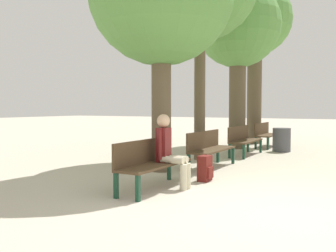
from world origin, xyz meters
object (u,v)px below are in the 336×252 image
object	(u,v)px
bench_row_0	(151,160)
trash_bin	(282,140)
bench_row_1	(209,146)
bench_row_3	(266,133)
tree_row_2	(238,28)
tree_row_3	(255,23)
person_seated	(169,149)
backpack	(205,169)
bench_row_2	(243,138)

from	to	relation	value
bench_row_0	trash_bin	bearing A→B (deg)	83.08
bench_row_0	bench_row_1	distance (m)	2.52
bench_row_3	tree_row_2	size ratio (longest dim) A/B	0.32
bench_row_3	trash_bin	world-z (taller)	bench_row_3
tree_row_2	tree_row_3	distance (m)	2.06
bench_row_0	person_seated	size ratio (longest dim) A/B	1.39
trash_bin	bench_row_1	bearing A→B (deg)	-101.26
bench_row_3	backpack	xyz separation A→B (m)	(0.54, -6.50, -0.25)
backpack	trash_bin	bearing A→B (deg)	87.42
person_seated	backpack	size ratio (longest dim) A/B	2.64
bench_row_3	person_seated	size ratio (longest dim) A/B	1.39
trash_bin	tree_row_3	bearing A→B (deg)	124.56
bench_row_0	bench_row_2	size ratio (longest dim) A/B	1.00
person_seated	trash_bin	size ratio (longest dim) A/B	1.72
bench_row_2	bench_row_1	bearing A→B (deg)	-90.00
bench_row_1	bench_row_2	bearing A→B (deg)	90.00
person_seated	bench_row_3	bearing A→B (deg)	91.79
person_seated	trash_bin	xyz separation A→B (m)	(0.55, 6.22, -0.30)
person_seated	backpack	xyz separation A→B (m)	(0.31, 0.83, -0.43)
tree_row_3	backpack	bearing A→B (deg)	-80.59
bench_row_3	backpack	distance (m)	6.53
backpack	bench_row_2	bearing A→B (deg)	97.72
bench_row_0	person_seated	bearing A→B (deg)	45.01
trash_bin	bench_row_3	bearing A→B (deg)	125.22
backpack	trash_bin	world-z (taller)	trash_bin
tree_row_3	backpack	world-z (taller)	tree_row_3
bench_row_1	tree_row_2	world-z (taller)	tree_row_2
bench_row_3	bench_row_0	bearing A→B (deg)	-90.00
trash_bin	person_seated	bearing A→B (deg)	-95.09
bench_row_1	backpack	bearing A→B (deg)	-69.77
bench_row_1	person_seated	xyz separation A→B (m)	(0.23, -2.29, 0.18)
person_seated	bench_row_0	bearing A→B (deg)	-134.99
tree_row_3	trash_bin	size ratio (longest dim) A/B	8.24
bench_row_1	tree_row_2	distance (m)	5.44
tree_row_2	person_seated	xyz separation A→B (m)	(0.94, -6.41, -3.30)
bench_row_2	tree_row_2	world-z (taller)	tree_row_2
person_seated	tree_row_2	bearing A→B (deg)	98.37
bench_row_2	tree_row_3	world-z (taller)	tree_row_3
tree_row_2	trash_bin	size ratio (longest dim) A/B	7.47
bench_row_2	backpack	bearing A→B (deg)	-82.28
bench_row_0	bench_row_2	distance (m)	5.04
tree_row_3	tree_row_2	bearing A→B (deg)	-90.00
tree_row_3	person_seated	world-z (taller)	tree_row_3
bench_row_3	backpack	size ratio (longest dim) A/B	3.68
person_seated	backpack	world-z (taller)	person_seated
bench_row_3	tree_row_3	bearing A→B (deg)	123.87
tree_row_2	bench_row_2	bearing A→B (deg)	-65.95
tree_row_3	trash_bin	distance (m)	4.92
bench_row_3	tree_row_2	world-z (taller)	tree_row_2
bench_row_1	bench_row_3	xyz separation A→B (m)	(0.00, 5.04, 0.00)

